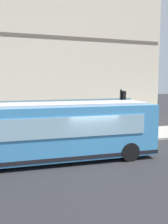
{
  "coord_description": "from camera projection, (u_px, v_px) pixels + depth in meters",
  "views": [
    {
      "loc": [
        -11.79,
        4.4,
        4.16
      ],
      "look_at": [
        3.16,
        -0.8,
        2.21
      ],
      "focal_mm": 39.18,
      "sensor_mm": 36.0,
      "label": 1
    }
  ],
  "objects": [
    {
      "name": "ground",
      "position": [
        89.0,
        161.0,
        13.0
      ],
      "size": [
        120.0,
        120.0,
        0.0
      ],
      "primitive_type": "plane",
      "color": "#262628"
    },
    {
      "name": "sidewalk_curb",
      "position": [
        67.0,
        140.0,
        17.3
      ],
      "size": [
        4.0,
        40.0,
        0.15
      ],
      "primitive_type": "cube",
      "color": "#9E9991",
      "rests_on": "ground"
    },
    {
      "name": "building_corner",
      "position": [
        50.0,
        52.0,
        21.4
      ],
      "size": [
        6.55,
        17.94,
        13.61
      ],
      "color": "beige",
      "rests_on": "ground"
    },
    {
      "name": "city_bus_nearside",
      "position": [
        62.0,
        131.0,
        12.92
      ],
      "size": [
        3.12,
        10.17,
        3.07
      ],
      "color": "#3F8CC6",
      "rests_on": "ground"
    },
    {
      "name": "traffic_light_near_corner",
      "position": [
        122.0,
        105.0,
        16.85
      ],
      "size": [
        0.32,
        0.49,
        3.5
      ],
      "color": "black",
      "rests_on": "sidewalk_curb"
    },
    {
      "name": "fire_hydrant",
      "position": [
        95.0,
        129.0,
        19.06
      ],
      "size": [
        0.35,
        0.35,
        0.74
      ],
      "color": "yellow",
      "rests_on": "sidewalk_curb"
    },
    {
      "name": "pedestrian_near_hydrant",
      "position": [
        99.0,
        126.0,
        16.54
      ],
      "size": [
        0.32,
        0.32,
        1.75
      ],
      "color": "black",
      "rests_on": "sidewalk_curb"
    }
  ]
}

